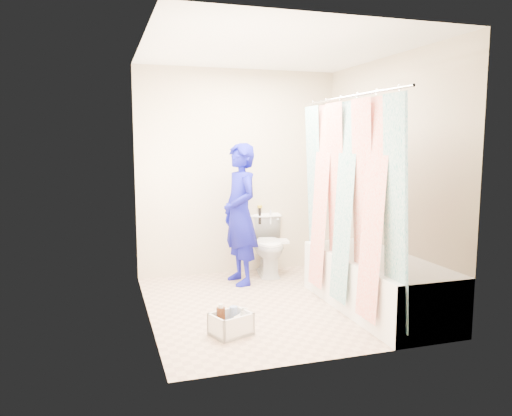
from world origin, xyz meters
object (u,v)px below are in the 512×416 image
object	(u,v)px
toilet	(268,245)
cleaning_caddy	(232,325)
bathtub	(376,281)
plumber	(240,214)

from	to	relation	value
toilet	cleaning_caddy	distance (m)	1.95
bathtub	plumber	world-z (taller)	plumber
bathtub	toilet	world-z (taller)	toilet
bathtub	plumber	distance (m)	1.65
toilet	cleaning_caddy	bearing A→B (deg)	-107.93
toilet	cleaning_caddy	size ratio (longest dim) A/B	1.89
bathtub	plumber	xyz separation A→B (m)	(-0.97, 1.23, 0.51)
bathtub	toilet	bearing A→B (deg)	110.07
plumber	cleaning_caddy	size ratio (longest dim) A/B	4.18
bathtub	toilet	distance (m)	1.60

